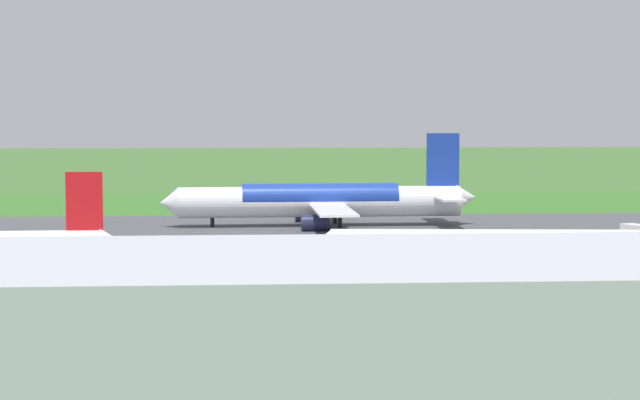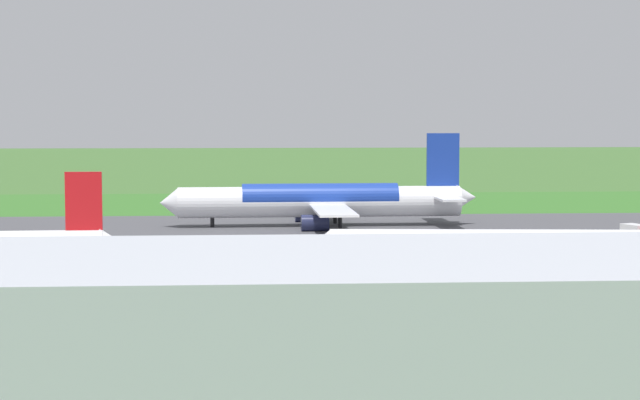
{
  "view_description": "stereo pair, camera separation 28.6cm",
  "coord_description": "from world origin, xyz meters",
  "px_view_note": "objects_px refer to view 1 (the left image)",
  "views": [
    {
      "loc": [
        14.98,
        185.05,
        19.56
      ],
      "look_at": [
        2.35,
        0.0,
        4.5
      ],
      "focal_mm": 61.58,
      "sensor_mm": 36.0,
      "label": 1
    },
    {
      "loc": [
        14.69,
        185.07,
        19.56
      ],
      "look_at": [
        2.35,
        0.0,
        4.5
      ],
      "focal_mm": 61.58,
      "sensor_mm": 36.0,
      "label": 2
    }
  ],
  "objects_px": {
    "airliner_parked_mid": "(510,248)",
    "no_stopping_sign": "(413,201)",
    "terminal_building": "(443,350)",
    "service_car_followme": "(280,242)",
    "airliner_main": "(322,201)",
    "traffic_cone_orange": "(378,207)",
    "service_truck_baggage": "(638,233)"
  },
  "relations": [
    {
      "from": "airliner_main",
      "to": "service_car_followme",
      "type": "relative_size",
      "value": 11.83
    },
    {
      "from": "service_car_followme",
      "to": "airliner_parked_mid",
      "type": "bearing_deg",
      "value": 129.9
    },
    {
      "from": "terminal_building",
      "to": "service_truck_baggage",
      "type": "bearing_deg",
      "value": -115.62
    },
    {
      "from": "airliner_parked_mid",
      "to": "traffic_cone_orange",
      "type": "xyz_separation_m",
      "value": [
        4.05,
        -93.97,
        -3.43
      ]
    },
    {
      "from": "service_truck_baggage",
      "to": "airliner_main",
      "type": "bearing_deg",
      "value": -29.78
    },
    {
      "from": "airliner_main",
      "to": "traffic_cone_orange",
      "type": "xyz_separation_m",
      "value": [
        -13.64,
        -33.83,
        -4.08
      ]
    },
    {
      "from": "airliner_main",
      "to": "no_stopping_sign",
      "type": "distance_m",
      "value": 40.04
    },
    {
      "from": "airliner_parked_mid",
      "to": "terminal_building",
      "type": "height_order",
      "value": "terminal_building"
    },
    {
      "from": "airliner_parked_mid",
      "to": "terminal_building",
      "type": "bearing_deg",
      "value": 73.1
    },
    {
      "from": "terminal_building",
      "to": "no_stopping_sign",
      "type": "height_order",
      "value": "terminal_building"
    },
    {
      "from": "service_truck_baggage",
      "to": "no_stopping_sign",
      "type": "relative_size",
      "value": 2.52
    },
    {
      "from": "terminal_building",
      "to": "service_truck_baggage",
      "type": "xyz_separation_m",
      "value": [
        -47.38,
        -98.8,
        -4.75
      ]
    },
    {
      "from": "service_car_followme",
      "to": "no_stopping_sign",
      "type": "xyz_separation_m",
      "value": [
        -29.02,
        -63.27,
        0.63
      ]
    },
    {
      "from": "airliner_main",
      "to": "service_car_followme",
      "type": "xyz_separation_m",
      "value": [
        8.17,
        29.21,
        -3.51
      ]
    },
    {
      "from": "airliner_parked_mid",
      "to": "no_stopping_sign",
      "type": "xyz_separation_m",
      "value": [
        -3.16,
        -94.2,
        -2.24
      ]
    },
    {
      "from": "airliner_parked_mid",
      "to": "service_car_followme",
      "type": "distance_m",
      "value": 40.42
    },
    {
      "from": "airliner_main",
      "to": "service_car_followme",
      "type": "height_order",
      "value": "airliner_main"
    },
    {
      "from": "terminal_building",
      "to": "traffic_cone_orange",
      "type": "bearing_deg",
      "value": -95.61
    },
    {
      "from": "terminal_building",
      "to": "traffic_cone_orange",
      "type": "height_order",
      "value": "terminal_building"
    },
    {
      "from": "airliner_parked_mid",
      "to": "service_truck_baggage",
      "type": "distance_m",
      "value": 44.05
    },
    {
      "from": "terminal_building",
      "to": "traffic_cone_orange",
      "type": "distance_m",
      "value": 159.5
    },
    {
      "from": "airliner_main",
      "to": "service_truck_baggage",
      "type": "bearing_deg",
      "value": 150.22
    },
    {
      "from": "traffic_cone_orange",
      "to": "service_truck_baggage",
      "type": "bearing_deg",
      "value": 117.99
    },
    {
      "from": "traffic_cone_orange",
      "to": "terminal_building",
      "type": "bearing_deg",
      "value": 84.39
    },
    {
      "from": "traffic_cone_orange",
      "to": "no_stopping_sign",
      "type": "bearing_deg",
      "value": -178.2
    },
    {
      "from": "airliner_main",
      "to": "no_stopping_sign",
      "type": "xyz_separation_m",
      "value": [
        -20.86,
        -34.06,
        -2.88
      ]
    },
    {
      "from": "service_truck_baggage",
      "to": "service_car_followme",
      "type": "xyz_separation_m",
      "value": [
        53.61,
        3.21,
        -0.56
      ]
    },
    {
      "from": "service_car_followme",
      "to": "service_truck_baggage",
      "type": "bearing_deg",
      "value": -176.57
    },
    {
      "from": "airliner_parked_mid",
      "to": "traffic_cone_orange",
      "type": "height_order",
      "value": "airliner_parked_mid"
    },
    {
      "from": "no_stopping_sign",
      "to": "traffic_cone_orange",
      "type": "relative_size",
      "value": 4.49
    },
    {
      "from": "no_stopping_sign",
      "to": "traffic_cone_orange",
      "type": "distance_m",
      "value": 7.31
    },
    {
      "from": "terminal_building",
      "to": "service_truck_baggage",
      "type": "distance_m",
      "value": 109.68
    }
  ]
}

